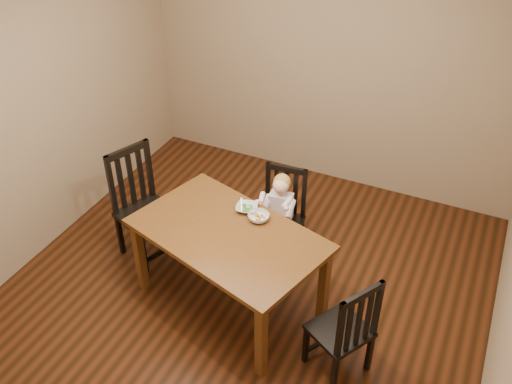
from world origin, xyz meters
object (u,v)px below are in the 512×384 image
at_px(toddler, 280,209).
at_px(chair_child, 281,217).
at_px(chair_left, 143,206).
at_px(bowl_veg, 259,217).
at_px(dining_table, 228,241).
at_px(chair_right, 345,330).
at_px(bowl_peas, 247,208).

bearing_deg(toddler, chair_child, -90.00).
xyz_separation_m(chair_left, bowl_veg, (1.16, -0.01, 0.27)).
bearing_deg(dining_table, chair_right, -14.53).
height_order(chair_child, bowl_peas, chair_child).
xyz_separation_m(dining_table, bowl_peas, (0.01, 0.32, 0.11)).
distance_m(chair_child, chair_right, 1.38).
bearing_deg(toddler, bowl_peas, 62.81).
xyz_separation_m(toddler, bowl_peas, (-0.15, -0.37, 0.22)).
xyz_separation_m(chair_child, chair_right, (0.92, -1.02, 0.01)).
bearing_deg(chair_right, bowl_veg, 90.57).
relative_size(chair_left, bowl_peas, 6.06).
bearing_deg(chair_left, bowl_peas, 115.01).
bearing_deg(dining_table, bowl_veg, 58.70).
height_order(chair_child, chair_right, chair_right).
distance_m(chair_left, bowl_peas, 1.05).
bearing_deg(chair_child, chair_left, 17.04).
xyz_separation_m(dining_table, chair_left, (-1.01, 0.26, -0.15)).
bearing_deg(chair_child, bowl_veg, 84.41).
relative_size(dining_table, chair_left, 1.59).
height_order(chair_left, toddler, chair_left).
xyz_separation_m(dining_table, chair_right, (1.08, -0.28, -0.23)).
relative_size(dining_table, bowl_veg, 9.75).
xyz_separation_m(chair_child, bowl_peas, (-0.14, -0.42, 0.34)).
xyz_separation_m(chair_left, toddler, (1.17, 0.44, 0.04)).
height_order(dining_table, chair_right, chair_right).
bearing_deg(bowl_veg, bowl_peas, 152.39).
bearing_deg(bowl_veg, chair_right, -29.72).
bearing_deg(chair_right, toddler, 73.67).
height_order(chair_child, bowl_veg, chair_child).
bearing_deg(toddler, chair_right, 127.93).
bearing_deg(dining_table, bowl_peas, 88.37).
distance_m(dining_table, bowl_peas, 0.34).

